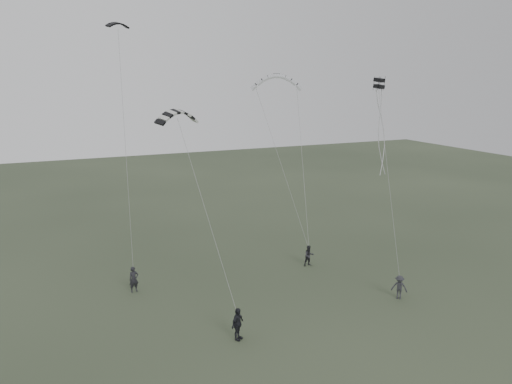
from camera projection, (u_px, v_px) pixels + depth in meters
name	position (u px, v px, depth m)	size (l,w,h in m)	color
ground	(274.00, 311.00, 31.91)	(140.00, 140.00, 0.00)	#303B29
flyer_left	(134.00, 279.00, 34.57)	(0.66, 0.44, 1.82)	black
flyer_right	(309.00, 256.00, 39.41)	(0.81, 0.63, 1.66)	#252429
flyer_center	(238.00, 324.00, 28.16)	(1.12, 0.47, 1.92)	black
flyer_far	(399.00, 287.00, 33.48)	(1.06, 0.61, 1.64)	#292A2E
kite_dark_small	(118.00, 23.00, 34.05)	(1.61, 0.48, 0.52)	black
kite_pale_large	(277.00, 76.00, 41.80)	(4.30, 0.97, 1.74)	#BCBEC1
kite_striped	(177.00, 111.00, 32.80)	(3.10, 0.78, 1.21)	black
kite_box	(379.00, 83.00, 34.81)	(0.59, 0.59, 0.69)	black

